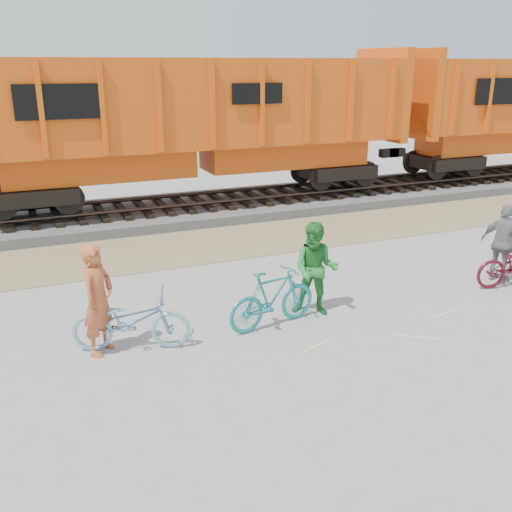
% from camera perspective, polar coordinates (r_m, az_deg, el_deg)
% --- Properties ---
extents(ground, '(120.00, 120.00, 0.00)m').
position_cam_1_polar(ground, '(11.22, 8.69, -6.20)').
color(ground, '#9E9E99').
rests_on(ground, ground).
extents(gravel_strip, '(120.00, 3.00, 0.02)m').
position_cam_1_polar(gravel_strip, '(15.84, -1.63, 1.54)').
color(gravel_strip, '#917F5A').
rests_on(gravel_strip, ground).
extents(ballast_bed, '(120.00, 4.00, 0.30)m').
position_cam_1_polar(ballast_bed, '(18.99, -5.48, 4.81)').
color(ballast_bed, slate).
rests_on(ballast_bed, ground).
extents(track, '(120.00, 2.60, 0.24)m').
position_cam_1_polar(track, '(18.91, -5.52, 5.76)').
color(track, black).
rests_on(track, ballast_bed).
extents(hopper_car_center, '(14.00, 3.13, 4.65)m').
position_cam_1_polar(hopper_car_center, '(18.50, -5.93, 13.41)').
color(hopper_car_center, black).
rests_on(hopper_car_center, track).
extents(bicycle_blue, '(2.12, 1.27, 1.05)m').
position_cam_1_polar(bicycle_blue, '(9.99, -12.37, -6.35)').
color(bicycle_blue, '#72A8D5').
rests_on(bicycle_blue, ground).
extents(bicycle_teal, '(1.93, 0.86, 1.12)m').
position_cam_1_polar(bicycle_teal, '(10.57, 1.66, -4.24)').
color(bicycle_teal, teal).
rests_on(bicycle_teal, ground).
extents(person_solo, '(0.80, 0.84, 1.93)m').
position_cam_1_polar(person_solo, '(9.84, -15.52, -4.21)').
color(person_solo, '#BC572D').
rests_on(person_solo, ground).
extents(person_man, '(1.14, 1.09, 1.85)m').
position_cam_1_polar(person_man, '(11.03, 5.99, -1.32)').
color(person_man, '#247B2D').
rests_on(person_man, ground).
extents(person_woman, '(0.73, 1.12, 1.78)m').
position_cam_1_polar(person_woman, '(13.80, 23.51, 1.15)').
color(person_woman, gray).
rests_on(person_woman, ground).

